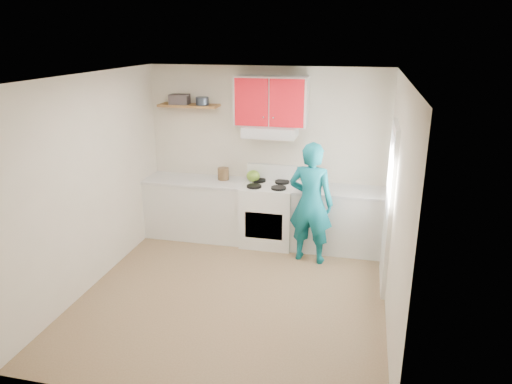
% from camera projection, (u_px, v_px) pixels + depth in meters
% --- Properties ---
extents(floor, '(3.80, 3.80, 0.00)m').
position_uv_depth(floor, '(234.00, 294.00, 5.79)').
color(floor, brown).
rests_on(floor, ground).
extents(ceiling, '(3.60, 3.80, 0.04)m').
position_uv_depth(ceiling, '(230.00, 77.00, 4.97)').
color(ceiling, white).
rests_on(ceiling, floor).
extents(back_wall, '(3.60, 0.04, 2.60)m').
position_uv_depth(back_wall, '(266.00, 154.00, 7.13)').
color(back_wall, beige).
rests_on(back_wall, floor).
extents(front_wall, '(3.60, 0.04, 2.60)m').
position_uv_depth(front_wall, '(165.00, 271.00, 3.62)').
color(front_wall, beige).
rests_on(front_wall, floor).
extents(left_wall, '(0.04, 3.80, 2.60)m').
position_uv_depth(left_wall, '(90.00, 183.00, 5.76)').
color(left_wall, beige).
rests_on(left_wall, floor).
extents(right_wall, '(0.04, 3.80, 2.60)m').
position_uv_depth(right_wall, '(396.00, 206.00, 4.99)').
color(right_wall, beige).
rests_on(right_wall, floor).
extents(door, '(0.05, 0.85, 2.05)m').
position_uv_depth(door, '(389.00, 207.00, 5.73)').
color(door, white).
rests_on(door, floor).
extents(door_glass, '(0.01, 0.55, 0.95)m').
position_uv_depth(door_glass, '(390.00, 174.00, 5.61)').
color(door_glass, white).
rests_on(door_glass, door).
extents(counter_left, '(1.52, 0.60, 0.90)m').
position_uv_depth(counter_left, '(197.00, 208.00, 7.35)').
color(counter_left, silver).
rests_on(counter_left, floor).
extents(counter_right, '(1.32, 0.60, 0.90)m').
position_uv_depth(counter_right, '(338.00, 220.00, 6.88)').
color(counter_right, silver).
rests_on(counter_right, floor).
extents(stove, '(0.76, 0.65, 0.92)m').
position_uv_depth(stove, '(268.00, 214.00, 7.08)').
color(stove, white).
rests_on(stove, floor).
extents(range_hood, '(0.76, 0.44, 0.15)m').
position_uv_depth(range_hood, '(270.00, 132.00, 6.78)').
color(range_hood, silver).
rests_on(range_hood, back_wall).
extents(upper_cabinets, '(1.02, 0.33, 0.70)m').
position_uv_depth(upper_cabinets, '(271.00, 101.00, 6.70)').
color(upper_cabinets, red).
rests_on(upper_cabinets, back_wall).
extents(shelf, '(0.90, 0.30, 0.04)m').
position_uv_depth(shelf, '(189.00, 105.00, 7.01)').
color(shelf, brown).
rests_on(shelf, back_wall).
extents(books, '(0.29, 0.22, 0.15)m').
position_uv_depth(books, '(180.00, 99.00, 6.99)').
color(books, '#383134').
rests_on(books, shelf).
extents(tin, '(0.23, 0.23, 0.12)m').
position_uv_depth(tin, '(202.00, 101.00, 6.91)').
color(tin, '#333D4C').
rests_on(tin, shelf).
extents(kettle, '(0.23, 0.23, 0.18)m').
position_uv_depth(kettle, '(253.00, 176.00, 7.07)').
color(kettle, olive).
rests_on(kettle, stove).
extents(crock, '(0.22, 0.22, 0.20)m').
position_uv_depth(crock, '(223.00, 174.00, 7.17)').
color(crock, '#503B23').
rests_on(crock, counter_left).
extents(cutting_board, '(0.37, 0.32, 0.02)m').
position_uv_depth(cutting_board, '(318.00, 189.00, 6.79)').
color(cutting_board, olive).
rests_on(cutting_board, counter_right).
extents(silicone_mat, '(0.38, 0.34, 0.01)m').
position_uv_depth(silicone_mat, '(354.00, 192.00, 6.67)').
color(silicone_mat, red).
rests_on(silicone_mat, counter_right).
extents(person, '(0.68, 0.51, 1.70)m').
position_uv_depth(person, '(311.00, 203.00, 6.41)').
color(person, '#0C6573').
rests_on(person, floor).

